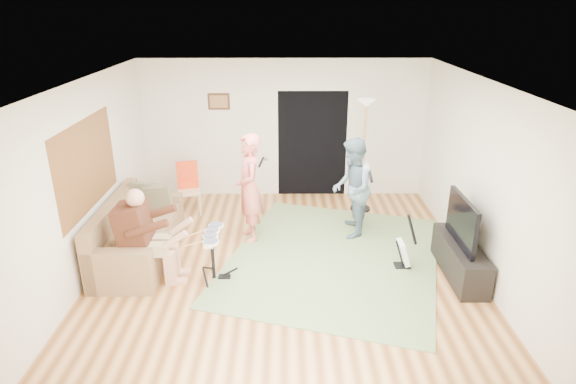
% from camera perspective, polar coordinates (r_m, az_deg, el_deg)
% --- Properties ---
extents(floor, '(6.00, 6.00, 0.00)m').
position_cam_1_polar(floor, '(7.17, -0.42, -9.10)').
color(floor, brown).
rests_on(floor, ground).
extents(walls, '(5.50, 6.00, 2.70)m').
position_cam_1_polar(walls, '(6.58, -0.46, 1.06)').
color(walls, silver).
rests_on(walls, floor).
extents(ceiling, '(6.00, 6.00, 0.00)m').
position_cam_1_polar(ceiling, '(6.24, -0.49, 12.75)').
color(ceiling, white).
rests_on(ceiling, walls).
extents(window_blinds, '(0.00, 2.05, 2.05)m').
position_cam_1_polar(window_blinds, '(7.25, -22.72, 2.97)').
color(window_blinds, brown).
rests_on(window_blinds, walls).
extents(doorway, '(2.10, 0.00, 2.10)m').
position_cam_1_polar(doorway, '(9.54, 2.89, 5.66)').
color(doorway, black).
rests_on(doorway, walls).
extents(picture_frame, '(0.42, 0.03, 0.32)m').
position_cam_1_polar(picture_frame, '(9.41, -8.21, 10.57)').
color(picture_frame, '#3F2314').
rests_on(picture_frame, walls).
extents(area_rug, '(3.94, 4.35, 0.02)m').
position_cam_1_polar(area_rug, '(7.48, 5.39, -7.74)').
color(area_rug, '#68814E').
rests_on(area_rug, floor).
extents(sofa, '(0.91, 2.21, 0.89)m').
position_cam_1_polar(sofa, '(7.73, -17.81, -5.33)').
color(sofa, olive).
rests_on(sofa, floor).
extents(drummer, '(0.89, 0.50, 1.36)m').
position_cam_1_polar(drummer, '(6.95, -16.14, -6.09)').
color(drummer, '#4A2314').
rests_on(drummer, sofa).
extents(drum_kit, '(0.40, 0.72, 0.74)m').
position_cam_1_polar(drum_kit, '(6.86, -8.89, -7.76)').
color(drum_kit, black).
rests_on(drum_kit, floor).
extents(singer, '(0.56, 0.73, 1.78)m').
position_cam_1_polar(singer, '(7.70, -4.62, 0.43)').
color(singer, '#E56D63').
rests_on(singer, floor).
extents(microphone, '(0.06, 0.06, 0.24)m').
position_cam_1_polar(microphone, '(7.54, -3.20, 3.56)').
color(microphone, black).
rests_on(microphone, singer).
extents(guitarist, '(0.72, 0.88, 1.66)m').
position_cam_1_polar(guitarist, '(7.91, 7.59, 0.44)').
color(guitarist, slate).
rests_on(guitarist, floor).
extents(guitar_held, '(0.18, 0.61, 0.26)m').
position_cam_1_polar(guitar_held, '(7.84, 9.14, 2.48)').
color(guitar_held, silver).
rests_on(guitar_held, guitarist).
extents(guitar_spare, '(0.31, 0.27, 0.85)m').
position_cam_1_polar(guitar_spare, '(7.30, 13.57, -6.96)').
color(guitar_spare, black).
rests_on(guitar_spare, floor).
extents(torchiere_lamp, '(0.37, 0.37, 2.08)m').
position_cam_1_polar(torchiere_lamp, '(8.77, 9.03, 6.58)').
color(torchiere_lamp, black).
rests_on(torchiere_lamp, floor).
extents(dining_chair, '(0.49, 0.52, 0.95)m').
position_cam_1_polar(dining_chair, '(9.06, -11.55, -0.39)').
color(dining_chair, beige).
rests_on(dining_chair, floor).
extents(tv_cabinet, '(0.40, 1.40, 0.50)m').
position_cam_1_polar(tv_cabinet, '(7.33, 19.70, -7.53)').
color(tv_cabinet, black).
rests_on(tv_cabinet, floor).
extents(television, '(0.06, 1.04, 0.67)m').
position_cam_1_polar(television, '(7.05, 19.92, -3.26)').
color(television, black).
rests_on(television, tv_cabinet).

